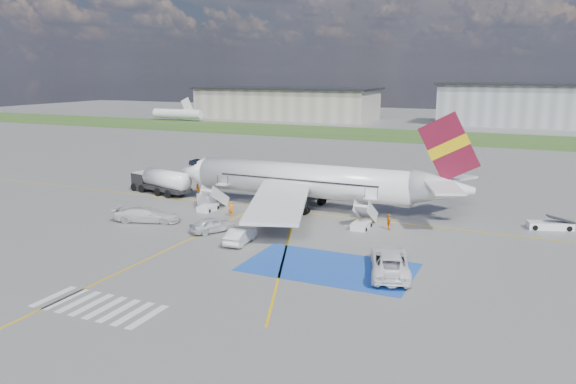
% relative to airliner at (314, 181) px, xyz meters
% --- Properties ---
extents(ground, '(400.00, 400.00, 0.00)m').
position_rel_airliner_xyz_m(ground, '(-1.51, -14.00, -3.39)').
color(ground, '#60605E').
rests_on(ground, ground).
extents(grass_strip, '(400.00, 30.00, 0.01)m').
position_rel_airliner_xyz_m(grass_strip, '(-1.51, 81.00, -3.39)').
color(grass_strip, '#2D4C1E').
rests_on(grass_strip, ground).
extents(taxiway_line_main, '(120.00, 0.20, 0.01)m').
position_rel_airliner_xyz_m(taxiway_line_main, '(-1.51, -2.00, -3.39)').
color(taxiway_line_main, gold).
rests_on(taxiway_line_main, ground).
extents(taxiway_line_cross, '(0.20, 60.00, 0.01)m').
position_rel_airliner_xyz_m(taxiway_line_cross, '(-6.51, -24.00, -3.39)').
color(taxiway_line_cross, gold).
rests_on(taxiway_line_cross, ground).
extents(taxiway_line_diag, '(20.71, 56.45, 0.01)m').
position_rel_airliner_xyz_m(taxiway_line_diag, '(-1.51, -2.00, -3.39)').
color(taxiway_line_diag, gold).
rests_on(taxiway_line_diag, ground).
extents(staging_box, '(14.00, 8.00, 0.01)m').
position_rel_airliner_xyz_m(staging_box, '(8.49, -18.00, -3.39)').
color(staging_box, '#1C48A8').
rests_on(staging_box, ground).
extents(crosswalk, '(9.00, 4.00, 0.01)m').
position_rel_airliner_xyz_m(crosswalk, '(-3.31, -32.00, -3.39)').
color(crosswalk, silver).
rests_on(crosswalk, ground).
extents(terminal_west, '(60.00, 22.00, 10.00)m').
position_rel_airliner_xyz_m(terminal_west, '(-56.51, 116.00, 1.61)').
color(terminal_west, gray).
rests_on(terminal_west, ground).
extents(terminal_centre, '(48.00, 18.00, 12.00)m').
position_rel_airliner_xyz_m(terminal_centre, '(18.49, 121.00, 2.61)').
color(terminal_centre, gray).
rests_on(terminal_centre, ground).
extents(airliner, '(36.81, 32.95, 11.92)m').
position_rel_airliner_xyz_m(airliner, '(0.00, 0.00, 0.00)').
color(airliner, silver).
rests_on(airliner, ground).
extents(airstairs_fwd, '(1.90, 5.20, 3.60)m').
position_rel_airliner_xyz_m(airstairs_fwd, '(-11.01, -5.30, -2.77)').
color(airstairs_fwd, silver).
rests_on(airstairs_fwd, ground).
extents(airstairs_aft, '(1.90, 5.20, 3.60)m').
position_rel_airliner_xyz_m(airstairs_aft, '(7.49, -5.30, -2.77)').
color(airstairs_aft, silver).
rests_on(airstairs_aft, ground).
extents(fuel_tanker, '(9.95, 4.91, 3.29)m').
position_rel_airliner_xyz_m(fuel_tanker, '(-21.62, -0.33, -2.01)').
color(fuel_tanker, black).
rests_on(fuel_tanker, ground).
extents(gpu_cart, '(2.31, 1.78, 1.72)m').
position_rel_airliner_xyz_m(gpu_cart, '(-12.26, -3.98, -2.62)').
color(gpu_cart, silver).
rests_on(gpu_cart, ground).
extents(belt_loader, '(4.96, 2.90, 1.43)m').
position_rel_airliner_xyz_m(belt_loader, '(25.32, 2.25, -3.03)').
color(belt_loader, silver).
rests_on(belt_loader, ground).
extents(car_silver_a, '(4.00, 4.91, 1.57)m').
position_rel_airliner_xyz_m(car_silver_a, '(-5.80, -13.06, -2.61)').
color(car_silver_a, silver).
rests_on(car_silver_a, ground).
extents(car_silver_b, '(2.13, 4.84, 1.55)m').
position_rel_airliner_xyz_m(car_silver_b, '(-1.42, -15.17, -2.62)').
color(car_silver_b, silver).
rests_on(car_silver_b, ground).
extents(van_white_a, '(4.69, 7.04, 2.42)m').
position_rel_airliner_xyz_m(van_white_a, '(13.41, -17.14, -2.18)').
color(van_white_a, white).
rests_on(van_white_a, ground).
extents(van_white_b, '(5.73, 3.59, 2.09)m').
position_rel_airliner_xyz_m(van_white_b, '(-14.33, -12.61, -2.35)').
color(van_white_b, silver).
rests_on(van_white_b, ground).
extents(crew_fwd, '(0.68, 0.49, 1.73)m').
position_rel_airliner_xyz_m(crew_fwd, '(-7.24, -6.85, -2.53)').
color(crew_fwd, orange).
rests_on(crew_fwd, ground).
extents(crew_nose, '(0.98, 0.97, 1.60)m').
position_rel_airliner_xyz_m(crew_nose, '(-16.58, 0.60, -2.60)').
color(crew_nose, orange).
rests_on(crew_nose, ground).
extents(crew_aft, '(0.76, 1.04, 1.63)m').
position_rel_airliner_xyz_m(crew_aft, '(10.18, -4.83, -2.58)').
color(crew_aft, orange).
rests_on(crew_aft, ground).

